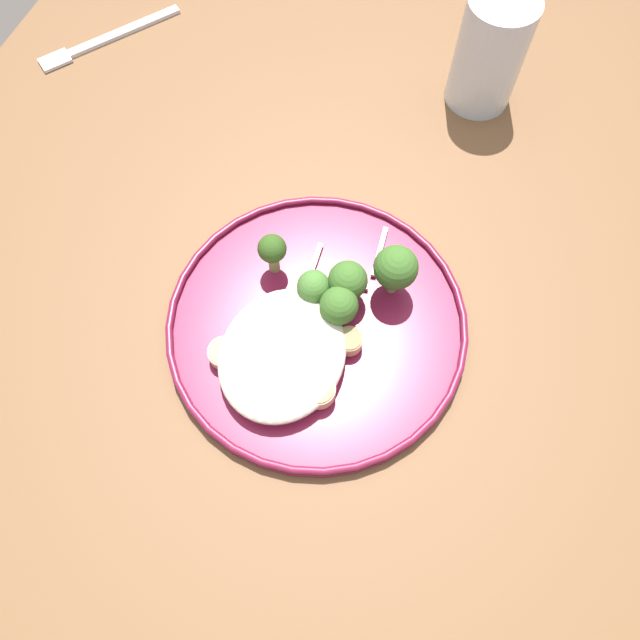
{
  "coord_description": "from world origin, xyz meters",
  "views": [
    {
      "loc": [
        -0.21,
        -0.08,
        1.28
      ],
      "look_at": [
        0.01,
        -0.0,
        0.76
      ],
      "focal_mm": 33.57,
      "sensor_mm": 36.0,
      "label": 1
    }
  ],
  "objects_px": {
    "dinner_plate": "(320,325)",
    "water_glass": "(488,59)",
    "seared_scallop_tilted_round": "(293,324)",
    "seared_scallop_front_small": "(262,349)",
    "seared_scallop_left_edge": "(349,341)",
    "seared_scallop_half_hidden": "(319,391)",
    "seared_scallop_large_seared": "(224,353)",
    "broccoli_floret_center_pile": "(348,281)",
    "dinner_fork": "(106,39)",
    "broccoli_floret_rear_charred": "(339,306)",
    "broccoli_floret_front_edge": "(314,287)",
    "broccoli_floret_tall_stalk": "(272,250)",
    "broccoli_floret_right_tilted": "(396,268)",
    "seared_scallop_right_edge": "(244,392)"
  },
  "relations": [
    {
      "from": "broccoli_floret_center_pile",
      "to": "broccoli_floret_tall_stalk",
      "type": "bearing_deg",
      "value": 85.78
    },
    {
      "from": "seared_scallop_right_edge",
      "to": "broccoli_floret_rear_charred",
      "type": "xyz_separation_m",
      "value": [
        0.1,
        -0.05,
        0.02
      ]
    },
    {
      "from": "seared_scallop_right_edge",
      "to": "broccoli_floret_rear_charred",
      "type": "relative_size",
      "value": 0.53
    },
    {
      "from": "dinner_plate",
      "to": "dinner_fork",
      "type": "xyz_separation_m",
      "value": [
        0.28,
        0.38,
        -0.01
      ]
    },
    {
      "from": "seared_scallop_left_edge",
      "to": "seared_scallop_half_hidden",
      "type": "distance_m",
      "value": 0.06
    },
    {
      "from": "broccoli_floret_tall_stalk",
      "to": "dinner_fork",
      "type": "height_order",
      "value": "broccoli_floret_tall_stalk"
    },
    {
      "from": "broccoli_floret_right_tilted",
      "to": "seared_scallop_half_hidden",
      "type": "bearing_deg",
      "value": 166.71
    },
    {
      "from": "seared_scallop_large_seared",
      "to": "seared_scallop_left_edge",
      "type": "bearing_deg",
      "value": -64.51
    },
    {
      "from": "seared_scallop_large_seared",
      "to": "broccoli_floret_front_edge",
      "type": "xyz_separation_m",
      "value": [
        0.08,
        -0.06,
        0.02
      ]
    },
    {
      "from": "seared_scallop_half_hidden",
      "to": "water_glass",
      "type": "xyz_separation_m",
      "value": [
        0.41,
        -0.05,
        0.03
      ]
    },
    {
      "from": "seared_scallop_front_small",
      "to": "broccoli_floret_center_pile",
      "type": "distance_m",
      "value": 0.1
    },
    {
      "from": "seared_scallop_half_hidden",
      "to": "broccoli_floret_center_pile",
      "type": "height_order",
      "value": "broccoli_floret_center_pile"
    },
    {
      "from": "water_glass",
      "to": "seared_scallop_half_hidden",
      "type": "bearing_deg",
      "value": 173.18
    },
    {
      "from": "seared_scallop_front_small",
      "to": "broccoli_floret_center_pile",
      "type": "relative_size",
      "value": 0.62
    },
    {
      "from": "seared_scallop_right_edge",
      "to": "seared_scallop_left_edge",
      "type": "distance_m",
      "value": 0.11
    },
    {
      "from": "seared_scallop_left_edge",
      "to": "broccoli_floret_center_pile",
      "type": "xyz_separation_m",
      "value": [
        0.05,
        0.02,
        0.02
      ]
    },
    {
      "from": "water_glass",
      "to": "broccoli_floret_center_pile",
      "type": "bearing_deg",
      "value": 169.34
    },
    {
      "from": "seared_scallop_tilted_round",
      "to": "seared_scallop_half_hidden",
      "type": "bearing_deg",
      "value": -140.28
    },
    {
      "from": "seared_scallop_large_seared",
      "to": "water_glass",
      "type": "relative_size",
      "value": 0.24
    },
    {
      "from": "broccoli_floret_right_tilted",
      "to": "broccoli_floret_rear_charred",
      "type": "height_order",
      "value": "broccoli_floret_right_tilted"
    },
    {
      "from": "seared_scallop_right_edge",
      "to": "dinner_fork",
      "type": "distance_m",
      "value": 0.51
    },
    {
      "from": "seared_scallop_right_edge",
      "to": "seared_scallop_front_small",
      "type": "bearing_deg",
      "value": 0.72
    },
    {
      "from": "seared_scallop_tilted_round",
      "to": "seared_scallop_front_small",
      "type": "height_order",
      "value": "seared_scallop_front_small"
    },
    {
      "from": "broccoli_floret_front_edge",
      "to": "water_glass",
      "type": "distance_m",
      "value": 0.33
    },
    {
      "from": "seared_scallop_front_small",
      "to": "seared_scallop_large_seared",
      "type": "relative_size",
      "value": 1.08
    },
    {
      "from": "broccoli_floret_front_edge",
      "to": "broccoli_floret_rear_charred",
      "type": "xyz_separation_m",
      "value": [
        -0.01,
        -0.03,
        0.0
      ]
    },
    {
      "from": "seared_scallop_front_small",
      "to": "water_glass",
      "type": "relative_size",
      "value": 0.26
    },
    {
      "from": "seared_scallop_tilted_round",
      "to": "seared_scallop_large_seared",
      "type": "relative_size",
      "value": 1.01
    },
    {
      "from": "broccoli_floret_right_tilted",
      "to": "dinner_fork",
      "type": "height_order",
      "value": "broccoli_floret_right_tilted"
    },
    {
      "from": "seared_scallop_left_edge",
      "to": "seared_scallop_half_hidden",
      "type": "relative_size",
      "value": 0.83
    },
    {
      "from": "broccoli_floret_center_pile",
      "to": "water_glass",
      "type": "relative_size",
      "value": 0.41
    },
    {
      "from": "seared_scallop_half_hidden",
      "to": "seared_scallop_right_edge",
      "type": "bearing_deg",
      "value": 110.75
    },
    {
      "from": "broccoli_floret_rear_charred",
      "to": "broccoli_floret_front_edge",
      "type": "bearing_deg",
      "value": 67.21
    },
    {
      "from": "dinner_plate",
      "to": "water_glass",
      "type": "relative_size",
      "value": 2.3
    },
    {
      "from": "broccoli_floret_right_tilted",
      "to": "seared_scallop_large_seared",
      "type": "bearing_deg",
      "value": 134.33
    },
    {
      "from": "broccoli_floret_tall_stalk",
      "to": "broccoli_floret_rear_charred",
      "type": "height_order",
      "value": "broccoli_floret_tall_stalk"
    },
    {
      "from": "broccoli_floret_front_edge",
      "to": "broccoli_floret_rear_charred",
      "type": "height_order",
      "value": "broccoli_floret_rear_charred"
    },
    {
      "from": "seared_scallop_half_hidden",
      "to": "broccoli_floret_tall_stalk",
      "type": "height_order",
      "value": "broccoli_floret_tall_stalk"
    },
    {
      "from": "broccoli_floret_front_edge",
      "to": "broccoli_floret_tall_stalk",
      "type": "distance_m",
      "value": 0.05
    },
    {
      "from": "seared_scallop_half_hidden",
      "to": "broccoli_floret_front_edge",
      "type": "distance_m",
      "value": 0.1
    },
    {
      "from": "seared_scallop_tilted_round",
      "to": "seared_scallop_large_seared",
      "type": "height_order",
      "value": "same"
    },
    {
      "from": "seared_scallop_tilted_round",
      "to": "seared_scallop_front_small",
      "type": "relative_size",
      "value": 0.94
    },
    {
      "from": "seared_scallop_right_edge",
      "to": "seared_scallop_large_seared",
      "type": "xyz_separation_m",
      "value": [
        0.03,
        0.03,
        -0.0
      ]
    },
    {
      "from": "seared_scallop_right_edge",
      "to": "seared_scallop_front_small",
      "type": "xyz_separation_m",
      "value": [
        0.04,
        0.0,
        -0.0
      ]
    },
    {
      "from": "seared_scallop_front_small",
      "to": "seared_scallop_large_seared",
      "type": "xyz_separation_m",
      "value": [
        -0.02,
        0.03,
        -0.0
      ]
    },
    {
      "from": "dinner_fork",
      "to": "broccoli_floret_right_tilted",
      "type": "bearing_deg",
      "value": -116.57
    },
    {
      "from": "seared_scallop_large_seared",
      "to": "seared_scallop_front_small",
      "type": "bearing_deg",
      "value": -63.33
    },
    {
      "from": "seared_scallop_left_edge",
      "to": "broccoli_floret_rear_charred",
      "type": "bearing_deg",
      "value": 39.17
    },
    {
      "from": "seared_scallop_left_edge",
      "to": "water_glass",
      "type": "bearing_deg",
      "value": -6.27
    },
    {
      "from": "dinner_fork",
      "to": "broccoli_floret_rear_charred",
      "type": "bearing_deg",
      "value": -123.9
    }
  ]
}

